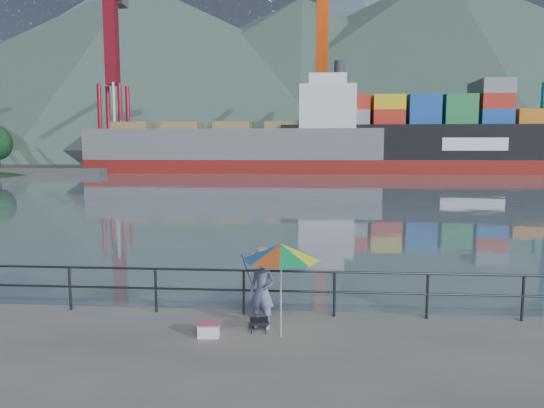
{
  "coord_description": "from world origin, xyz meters",
  "views": [
    {
      "loc": [
        2.38,
        -8.7,
        3.66
      ],
      "look_at": [
        1.32,
        6.0,
        2.0
      ],
      "focal_mm": 32.0,
      "sensor_mm": 36.0,
      "label": 1
    }
  ],
  "objects_px": {
    "beach_umbrella": "(281,252)",
    "bulk_carrier": "(245,146)",
    "cooler_bag": "(209,331)",
    "fisherman": "(262,292)",
    "container_ship": "(475,136)"
  },
  "relations": [
    {
      "from": "container_ship",
      "to": "beach_umbrella",
      "type": "bearing_deg",
      "value": -110.92
    },
    {
      "from": "beach_umbrella",
      "to": "cooler_bag",
      "type": "distance_m",
      "value": 2.13
    },
    {
      "from": "beach_umbrella",
      "to": "cooler_bag",
      "type": "relative_size",
      "value": 4.53
    },
    {
      "from": "beach_umbrella",
      "to": "bulk_carrier",
      "type": "height_order",
      "value": "bulk_carrier"
    },
    {
      "from": "fisherman",
      "to": "cooler_bag",
      "type": "xyz_separation_m",
      "value": [
        -1.01,
        -0.57,
        -0.64
      ]
    },
    {
      "from": "beach_umbrella",
      "to": "bulk_carrier",
      "type": "bearing_deg",
      "value": 97.82
    },
    {
      "from": "fisherman",
      "to": "bulk_carrier",
      "type": "relative_size",
      "value": 0.03
    },
    {
      "from": "fisherman",
      "to": "cooler_bag",
      "type": "distance_m",
      "value": 1.32
    },
    {
      "from": "fisherman",
      "to": "beach_umbrella",
      "type": "height_order",
      "value": "beach_umbrella"
    },
    {
      "from": "cooler_bag",
      "to": "bulk_carrier",
      "type": "xyz_separation_m",
      "value": [
        -8.51,
        72.41,
        4.05
      ]
    },
    {
      "from": "fisherman",
      "to": "cooler_bag",
      "type": "height_order",
      "value": "fisherman"
    },
    {
      "from": "container_ship",
      "to": "cooler_bag",
      "type": "bearing_deg",
      "value": -111.85
    },
    {
      "from": "fisherman",
      "to": "beach_umbrella",
      "type": "distance_m",
      "value": 1.13
    },
    {
      "from": "fisherman",
      "to": "container_ship",
      "type": "relative_size",
      "value": 0.03
    },
    {
      "from": "bulk_carrier",
      "to": "container_ship",
      "type": "height_order",
      "value": "container_ship"
    }
  ]
}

